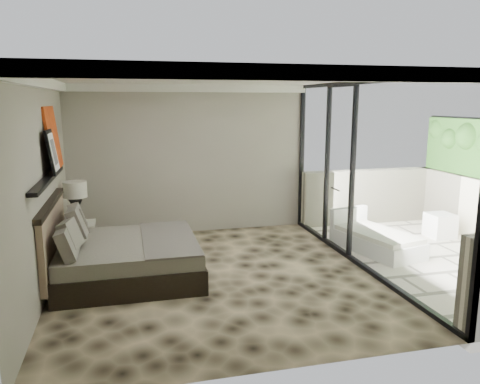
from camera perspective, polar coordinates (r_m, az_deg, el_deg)
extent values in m
plane|color=black|center=(6.87, -3.00, -10.28)|extent=(5.00, 5.00, 0.00)
cube|color=silver|center=(6.41, -3.26, 13.64)|extent=(4.50, 5.00, 0.02)
cube|color=gray|center=(8.93, -6.12, 3.90)|extent=(4.50, 0.02, 2.80)
cube|color=gray|center=(6.48, -22.99, 0.41)|extent=(0.02, 5.00, 2.80)
cube|color=white|center=(7.25, 14.63, 1.97)|extent=(0.08, 5.00, 2.80)
cube|color=beige|center=(8.40, 23.27, -7.63)|extent=(3.00, 5.00, 0.12)
cube|color=black|center=(6.55, -22.40, 1.45)|extent=(0.12, 2.20, 0.05)
cube|color=black|center=(6.98, -13.25, -8.78)|extent=(1.95, 1.86, 0.33)
cube|color=#605D50|center=(6.89, -13.35, -6.67)|extent=(1.89, 1.80, 0.20)
cube|color=#4A4640|center=(6.88, -8.72, -5.58)|extent=(0.74, 1.84, 0.03)
cube|color=#836C53|center=(6.90, -21.84, -5.28)|extent=(0.08, 1.96, 0.93)
cube|color=black|center=(8.23, -19.01, -5.35)|extent=(0.69, 0.69, 0.52)
cone|color=black|center=(8.16, -19.28, -2.93)|extent=(0.22, 0.22, 0.20)
cone|color=black|center=(8.11, -19.37, -1.58)|extent=(0.22, 0.22, 0.20)
cylinder|color=beige|center=(8.06, -19.49, 0.30)|extent=(0.38, 0.38, 0.26)
cube|color=#C04010|center=(7.30, -21.88, 6.14)|extent=(0.13, 0.90, 0.90)
cube|color=black|center=(6.79, -21.91, 4.56)|extent=(0.11, 0.50, 0.60)
cube|color=silver|center=(9.49, 23.21, -3.76)|extent=(0.45, 0.45, 0.45)
cube|color=silver|center=(8.28, 16.30, -6.00)|extent=(1.12, 1.69, 0.27)
cube|color=beige|center=(8.23, 16.36, -4.84)|extent=(1.06, 1.58, 0.08)
cube|color=silver|center=(8.72, 13.12, -2.93)|extent=(0.78, 0.30, 0.34)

